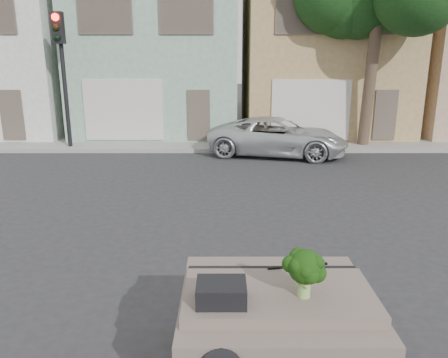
{
  "coord_description": "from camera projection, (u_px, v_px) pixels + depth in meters",
  "views": [
    {
      "loc": [
        -0.56,
        -7.1,
        3.37
      ],
      "look_at": [
        -0.55,
        0.5,
        1.3
      ],
      "focal_mm": 35.0,
      "sensor_mm": 36.0,
      "label": 1
    }
  ],
  "objects": [
    {
      "name": "ground_plane",
      "position": [
        255.0,
        257.0,
        7.74
      ],
      "size": [
        120.0,
        120.0,
        0.0
      ],
      "primitive_type": "plane",
      "color": "#303033",
      "rests_on": "ground"
    },
    {
      "name": "sidewalk",
      "position": [
        237.0,
        144.0,
        17.85
      ],
      "size": [
        40.0,
        3.0,
        0.15
      ],
      "primitive_type": "cube",
      "color": "gray",
      "rests_on": "ground"
    },
    {
      "name": "townhouse_white",
      "position": [
        4.0,
        52.0,
        20.72
      ],
      "size": [
        7.2,
        8.2,
        7.55
      ],
      "primitive_type": "cube",
      "color": "silver",
      "rests_on": "ground"
    },
    {
      "name": "townhouse_mint",
      "position": [
        161.0,
        52.0,
        20.73
      ],
      "size": [
        7.2,
        8.2,
        7.55
      ],
      "primitive_type": "cube",
      "color": "#8FB59B",
      "rests_on": "ground"
    },
    {
      "name": "townhouse_tan",
      "position": [
        319.0,
        52.0,
        20.75
      ],
      "size": [
        7.2,
        8.2,
        7.55
      ],
      "primitive_type": "cube",
      "color": "tan",
      "rests_on": "ground"
    },
    {
      "name": "silver_pickup",
      "position": [
        277.0,
        155.0,
        16.03
      ],
      "size": [
        5.37,
        3.42,
        1.38
      ],
      "primitive_type": "imported",
      "rotation": [
        0.0,
        0.0,
        1.33
      ],
      "color": "silver",
      "rests_on": "ground"
    },
    {
      "name": "traffic_signal",
      "position": [
        64.0,
        83.0,
        16.22
      ],
      "size": [
        0.4,
        0.4,
        5.1
      ],
      "primitive_type": "cube",
      "color": "black",
      "rests_on": "ground"
    },
    {
      "name": "tree_near",
      "position": [
        374.0,
        36.0,
        16.09
      ],
      "size": [
        4.4,
        4.0,
        8.5
      ],
      "primitive_type": "cube",
      "color": "#183C15",
      "rests_on": "ground"
    },
    {
      "name": "car_dashboard",
      "position": [
        275.0,
        330.0,
        4.7
      ],
      "size": [
        2.0,
        1.8,
        1.12
      ],
      "primitive_type": "cube",
      "color": "#726259",
      "rests_on": "ground"
    },
    {
      "name": "instrument_hump",
      "position": [
        221.0,
        292.0,
        4.19
      ],
      "size": [
        0.48,
        0.38,
        0.2
      ],
      "primitive_type": "cube",
      "color": "black",
      "rests_on": "car_dashboard"
    },
    {
      "name": "wiper_arm",
      "position": [
        298.0,
        266.0,
        4.92
      ],
      "size": [
        0.69,
        0.15,
        0.02
      ],
      "primitive_type": "cube",
      "rotation": [
        0.0,
        0.0,
        0.17
      ],
      "color": "black",
      "rests_on": "car_dashboard"
    },
    {
      "name": "broccoli",
      "position": [
        305.0,
        273.0,
        4.24
      ],
      "size": [
        0.57,
        0.57,
        0.5
      ],
      "primitive_type": "cube",
      "rotation": [
        0.0,
        0.0,
        5.67
      ],
      "color": "black",
      "rests_on": "car_dashboard"
    }
  ]
}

